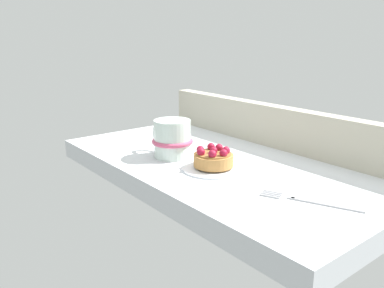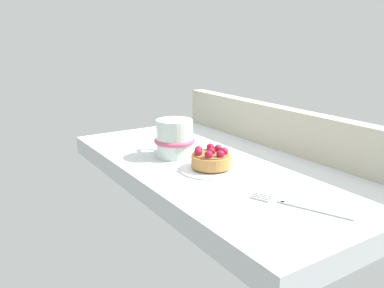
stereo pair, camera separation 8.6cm
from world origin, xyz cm
name	(u,v)px [view 1 (the left image)]	position (x,y,z in cm)	size (l,w,h in cm)	color
ground_plane	(221,170)	(0.00, 0.00, -2.19)	(77.30, 41.05, 4.38)	silver
window_rail_back	(276,126)	(0.00, 18.65, 5.10)	(75.75, 3.74, 10.20)	#B2AD99
dessert_plate	(213,167)	(3.28, -5.17, 0.36)	(13.31, 13.31, 0.76)	silver
raspberry_tart	(213,158)	(3.27, -5.18, 2.43)	(8.32, 8.32, 4.18)	#B77F42
coffee_mug	(172,139)	(-9.22, -6.74, 4.23)	(12.57, 9.43, 8.62)	silver
dessert_fork	(309,201)	(26.08, -3.91, 0.30)	(16.35, 8.18, 0.60)	#B7B7BC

